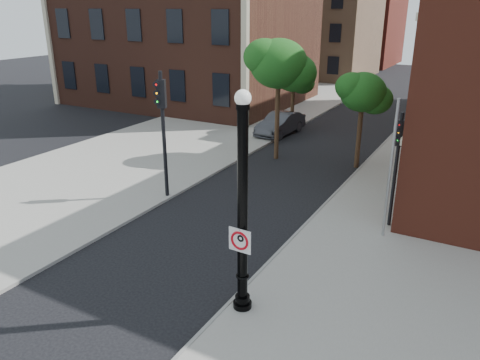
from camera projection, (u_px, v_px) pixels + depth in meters
The scene contains 15 objects.
ground at pixel (181, 277), 14.34m from camera, with size 120.00×120.00×0.00m, color black.
sidewalk_right at pixel (435, 201), 19.77m from camera, with size 8.00×60.00×0.12m, color gray.
sidewalk_left at pixel (227, 122), 33.14m from camera, with size 10.00×50.00×0.12m, color gray.
curb_edge at pixel (344, 185), 21.56m from camera, with size 0.10×60.00×0.14m, color gray.
bg_building_tan_a at pixel (319, 22), 53.70m from camera, with size 12.00×12.00×12.00m, color #906D4F.
bg_building_red at pixel (353, 27), 65.51m from camera, with size 12.00×12.00×10.00m, color maroon.
lamppost at pixel (243, 218), 11.81m from camera, with size 0.51×0.51×6.03m.
no_parking_sign at pixel (240, 240), 11.88m from camera, with size 0.65×0.09×0.65m.
parked_car at pixel (280, 124), 29.97m from camera, with size 1.50×4.31×1.42m, color #333338.
traffic_signal_left at pixel (162, 115), 18.99m from camera, with size 0.44×0.48×5.41m.
traffic_signal_right at pixel (397, 152), 16.51m from camera, with size 0.34×0.38×4.40m.
utility_pole at pixel (390, 172), 15.87m from camera, with size 0.10×0.10×5.03m, color #999999.
street_tree_a at pixel (280, 65), 23.77m from camera, with size 3.50×3.16×6.31m.
street_tree_b at pixel (294, 79), 29.65m from camera, with size 2.43×2.20×4.38m.
street_tree_c at pixel (364, 93), 22.80m from camera, with size 2.68×2.42×4.83m.
Camera 1 is at (7.61, -9.93, 7.83)m, focal length 35.00 mm.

